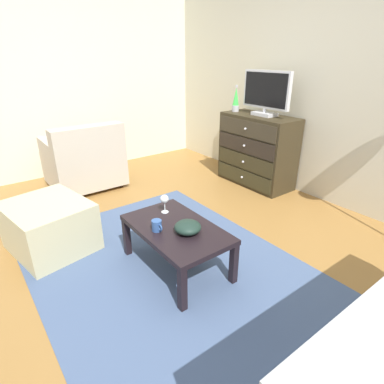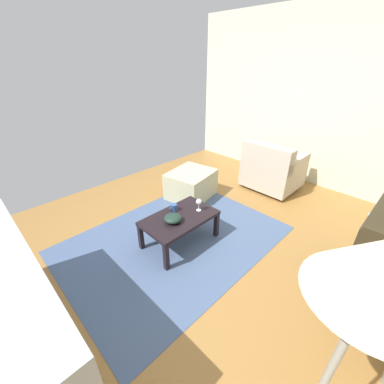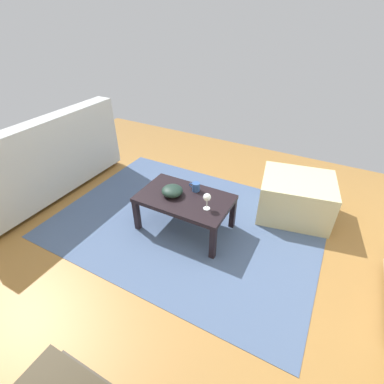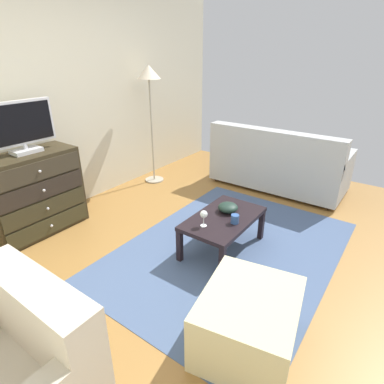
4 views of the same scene
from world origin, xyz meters
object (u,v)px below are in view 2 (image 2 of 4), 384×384
Objects in this scene: mug at (174,207)px; standing_lamp at (360,312)px; wine_glass at (199,202)px; bowl_decorative at (173,218)px; ottoman at (191,184)px; armchair at (272,169)px; coffee_table at (180,220)px.

standing_lamp reaches higher than mug.
bowl_decorative is (0.38, -0.04, -0.07)m from wine_glass.
standing_lamp is at bearing 53.47° from ottoman.
armchair is at bearing 175.15° from mug.
armchair is (-1.83, -0.03, -0.14)m from wine_glass.
standing_lamp is at bearing 64.37° from bowl_decorative.
wine_glass reaches higher than coffee_table.
coffee_table is 0.31m from wine_glass.
mug is 0.14× the size of armchair.
mug is at bearing -117.51° from standing_lamp.
mug is 0.16× the size of ottoman.
wine_glass is 0.31m from mug.
bowl_decorative is 1.28m from ottoman.
standing_lamp is (3.07, 1.78, 1.09)m from armchair.
bowl_decorative is at bearing -0.17° from armchair.
standing_lamp is (1.87, 2.53, 1.22)m from ottoman.
standing_lamp is at bearing 54.70° from wine_glass.
bowl_decorative is 0.12× the size of standing_lamp.
armchair reaches higher than mug.
ottoman is at bearing -141.10° from coffee_table.
wine_glass reaches higher than bowl_decorative.
mug is 0.57× the size of bowl_decorative.
wine_glass is at bearing -125.30° from standing_lamp.
armchair reaches higher than ottoman.
wine_glass is 1.84m from armchair.
wine_glass is at bearing 136.30° from mug.
wine_glass is 0.79× the size of bowl_decorative.
mug is at bearing 34.03° from ottoman.
bowl_decorative is 2.23m from standing_lamp.
ottoman is at bearing -129.11° from wine_glass.
armchair is 0.50× the size of standing_lamp.
standing_lamp reaches higher than bowl_decorative.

